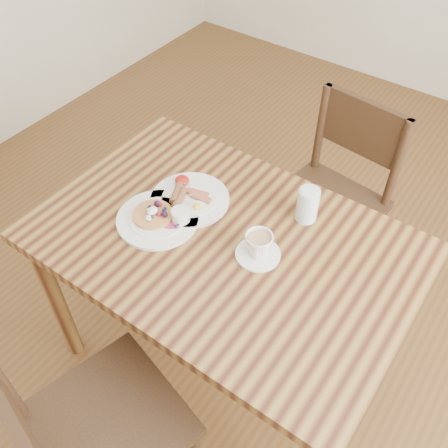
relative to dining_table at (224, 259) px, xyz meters
The scene contains 8 objects.
ground 0.65m from the dining_table, ahead, with size 5.00×5.00×0.00m, color brown.
dining_table is the anchor object (origin of this frame).
chair_near 0.65m from the dining_table, 92.31° to the right, with size 0.51×0.51×0.88m.
chair_far 0.69m from the dining_table, 82.14° to the left, with size 0.47×0.47×0.88m.
pancake_plate 0.25m from the dining_table, 165.73° to the right, with size 0.27×0.27×0.06m.
breakfast_plate 0.24m from the dining_table, 159.87° to the left, with size 0.27×0.27×0.04m.
teacup_saucer 0.19m from the dining_table, ahead, with size 0.14×0.14×0.09m.
water_glass 0.33m from the dining_table, 55.06° to the left, with size 0.07×0.07×0.12m, color silver.
Camera 1 is at (0.61, -0.85, 1.93)m, focal length 40.00 mm.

